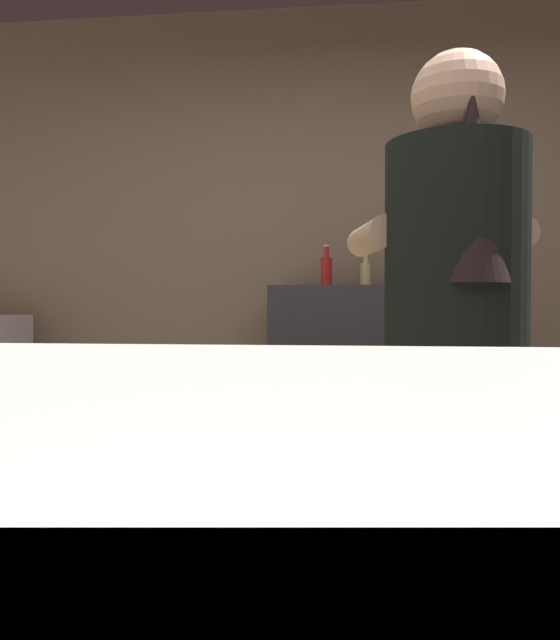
{
  "coord_description": "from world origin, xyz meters",
  "views": [
    {
      "loc": [
        0.02,
        -1.3,
        1.1
      ],
      "look_at": [
        -0.04,
        -0.75,
        1.08
      ],
      "focal_mm": 35.32,
      "sensor_mm": 36.0,
      "label": 1
    }
  ],
  "objects_px": {
    "bottle_vinegar": "(366,273)",
    "bottle_hot_sauce": "(326,270)",
    "mixing_bowl": "(348,358)",
    "chefs_knife": "(528,368)",
    "bartender": "(456,350)",
    "bottle_soy": "(407,265)",
    "bottle_olive_oil": "(449,271)"
  },
  "relations": [
    {
      "from": "bottle_hot_sauce",
      "to": "bottle_olive_oil",
      "type": "bearing_deg",
      "value": -4.21
    },
    {
      "from": "mixing_bowl",
      "to": "bottle_soy",
      "type": "relative_size",
      "value": 0.76
    },
    {
      "from": "bottle_vinegar",
      "to": "bottle_hot_sauce",
      "type": "height_order",
      "value": "bottle_hot_sauce"
    },
    {
      "from": "bottle_vinegar",
      "to": "bottle_hot_sauce",
      "type": "relative_size",
      "value": 0.84
    },
    {
      "from": "chefs_knife",
      "to": "bottle_olive_oil",
      "type": "relative_size",
      "value": 1.29
    },
    {
      "from": "chefs_knife",
      "to": "bottle_soy",
      "type": "bearing_deg",
      "value": 105.48
    },
    {
      "from": "mixing_bowl",
      "to": "chefs_knife",
      "type": "height_order",
      "value": "mixing_bowl"
    },
    {
      "from": "bottle_hot_sauce",
      "to": "bottle_soy",
      "type": "distance_m",
      "value": 0.41
    },
    {
      "from": "mixing_bowl",
      "to": "bottle_vinegar",
      "type": "height_order",
      "value": "bottle_vinegar"
    },
    {
      "from": "bartender",
      "to": "mixing_bowl",
      "type": "distance_m",
      "value": 0.51
    },
    {
      "from": "mixing_bowl",
      "to": "bottle_olive_oil",
      "type": "height_order",
      "value": "bottle_olive_oil"
    },
    {
      "from": "chefs_knife",
      "to": "bottle_olive_oil",
      "type": "bearing_deg",
      "value": 95.31
    },
    {
      "from": "mixing_bowl",
      "to": "chefs_knife",
      "type": "bearing_deg",
      "value": -3.13
    },
    {
      "from": "mixing_bowl",
      "to": "bartender",
      "type": "bearing_deg",
      "value": -58.96
    },
    {
      "from": "mixing_bowl",
      "to": "bottle_hot_sauce",
      "type": "height_order",
      "value": "bottle_hot_sauce"
    },
    {
      "from": "chefs_knife",
      "to": "bottle_olive_oil",
      "type": "height_order",
      "value": "bottle_olive_oil"
    },
    {
      "from": "bartender",
      "to": "bottle_hot_sauce",
      "type": "xyz_separation_m",
      "value": [
        -0.38,
        1.7,
        0.28
      ]
    },
    {
      "from": "mixing_bowl",
      "to": "bottle_olive_oil",
      "type": "relative_size",
      "value": 1.04
    },
    {
      "from": "bartender",
      "to": "bottle_soy",
      "type": "bearing_deg",
      "value": -10.87
    },
    {
      "from": "bottle_olive_oil",
      "to": "bartender",
      "type": "bearing_deg",
      "value": -98.09
    },
    {
      "from": "bottle_vinegar",
      "to": "bottle_olive_oil",
      "type": "bearing_deg",
      "value": -14.42
    },
    {
      "from": "bartender",
      "to": "bottle_olive_oil",
      "type": "bearing_deg",
      "value": -18.19
    },
    {
      "from": "bottle_hot_sauce",
      "to": "bottle_olive_oil",
      "type": "relative_size",
      "value": 1.13
    },
    {
      "from": "bottle_olive_oil",
      "to": "bottle_soy",
      "type": "bearing_deg",
      "value": -165.44
    },
    {
      "from": "mixing_bowl",
      "to": "bottle_olive_oil",
      "type": "bearing_deg",
      "value": 67.81
    },
    {
      "from": "bartender",
      "to": "bottle_soy",
      "type": "xyz_separation_m",
      "value": [
        0.02,
        1.6,
        0.3
      ]
    },
    {
      "from": "bartender",
      "to": "chefs_knife",
      "type": "bearing_deg",
      "value": -44.65
    },
    {
      "from": "bartender",
      "to": "mixing_bowl",
      "type": "xyz_separation_m",
      "value": [
        -0.26,
        0.43,
        -0.06
      ]
    },
    {
      "from": "chefs_knife",
      "to": "bottle_olive_oil",
      "type": "distance_m",
      "value": 1.3
    },
    {
      "from": "bottle_vinegar",
      "to": "bottle_olive_oil",
      "type": "distance_m",
      "value": 0.42
    },
    {
      "from": "bottle_vinegar",
      "to": "bottle_soy",
      "type": "bearing_deg",
      "value": -39.41
    },
    {
      "from": "mixing_bowl",
      "to": "bottle_olive_oil",
      "type": "xyz_separation_m",
      "value": [
        0.5,
        1.22,
        0.33
      ]
    }
  ]
}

